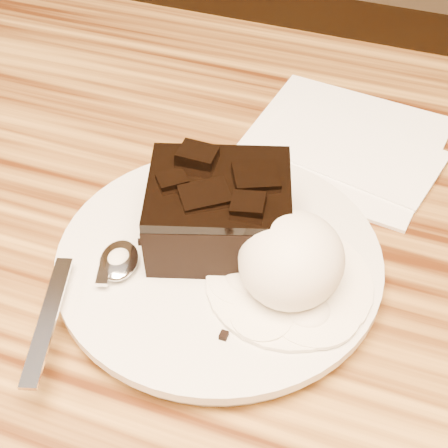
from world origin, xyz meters
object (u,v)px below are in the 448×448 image
(brownie, at_px, (219,214))
(plate, at_px, (219,264))
(ice_cream_scoop, at_px, (291,260))
(spoon, at_px, (119,262))
(napkin, at_px, (342,143))

(brownie, bearing_deg, plate, -70.45)
(brownie, relative_size, ice_cream_scoop, 1.31)
(brownie, xyz_separation_m, ice_cream_scoop, (0.06, -0.03, 0.00))
(brownie, distance_m, spoon, 0.08)
(plate, bearing_deg, spoon, -151.33)
(ice_cream_scoop, bearing_deg, napkin, 91.29)
(spoon, height_order, napkin, spoon)
(spoon, distance_m, napkin, 0.24)
(spoon, bearing_deg, ice_cream_scoop, -5.35)
(plate, height_order, spoon, spoon)
(plate, distance_m, napkin, 0.18)
(plate, distance_m, brownie, 0.04)
(brownie, distance_m, ice_cream_scoop, 0.07)
(plate, bearing_deg, brownie, 109.55)
(spoon, relative_size, napkin, 0.95)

